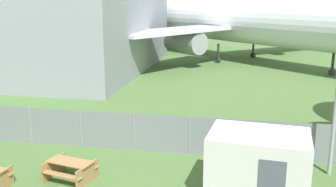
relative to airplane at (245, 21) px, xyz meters
The scene contains 4 objects.
perimeter_fence 27.35m from the airplane, 94.86° to the right, with size 56.07×0.07×1.76m.
airplane is the anchor object (origin of this frame).
portable_cabin 30.65m from the airplane, 89.00° to the right, with size 3.54×2.66×2.38m.
picnic_bench_open_grass 31.28m from the airplane, 101.96° to the right, with size 2.02×1.75×0.76m.
Camera 1 is at (2.14, -5.79, 6.82)m, focal length 42.00 mm.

